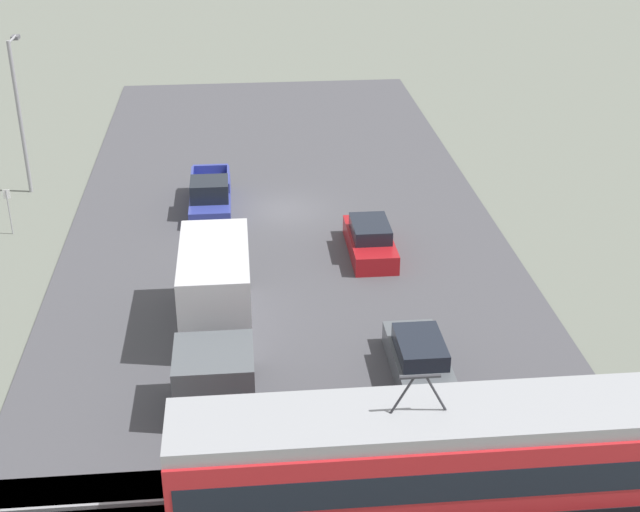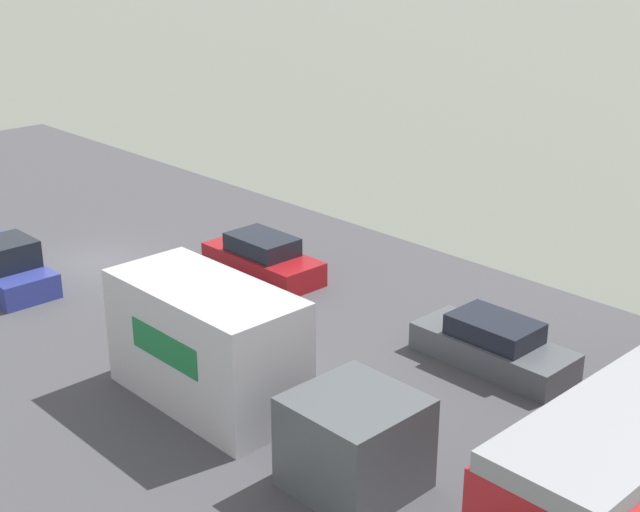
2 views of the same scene
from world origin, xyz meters
name	(u,v)px [view 2 (image 2 of 2)]	position (x,y,z in m)	size (l,w,h in m)	color
ground_plane	(97,265)	(0.00, 0.00, 0.00)	(320.00, 320.00, 0.00)	#60665B
road_surface	(97,264)	(0.00, 0.00, 0.04)	(20.23, 47.49, 0.08)	#424247
box_truck	(238,365)	(3.08, 12.22, 1.57)	(2.59, 9.39, 3.23)	#4C5156
sedan_car_0	(263,259)	(-3.64, 5.20, 0.69)	(1.88, 4.68, 1.48)	maroon
sedan_car_1	(493,346)	(-3.95, 14.91, 0.66)	(1.85, 4.67, 1.41)	#4C5156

